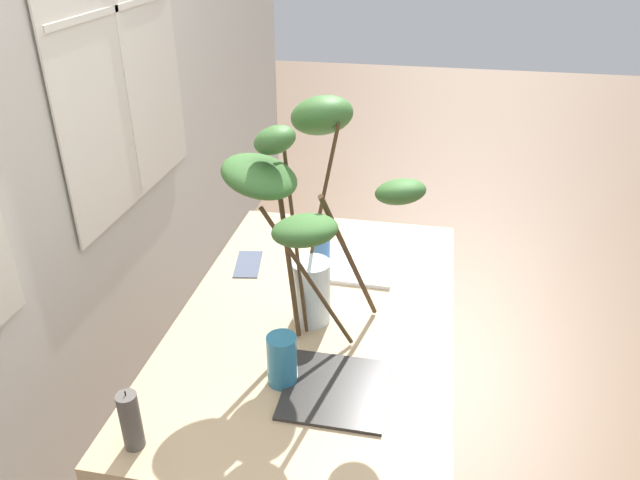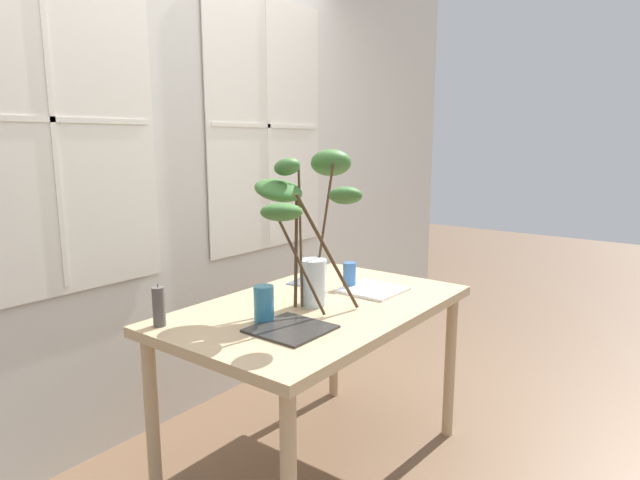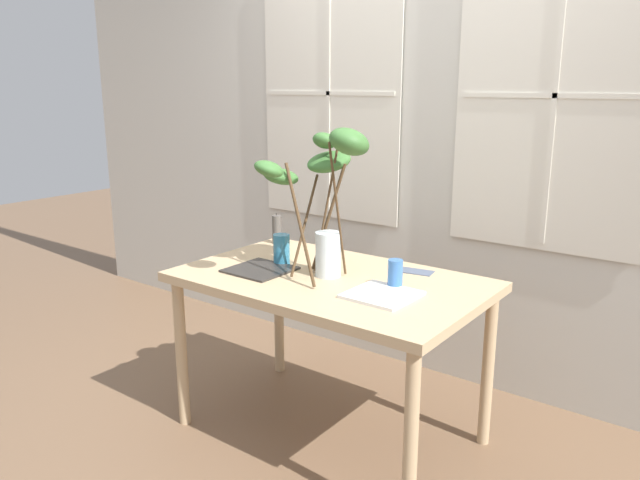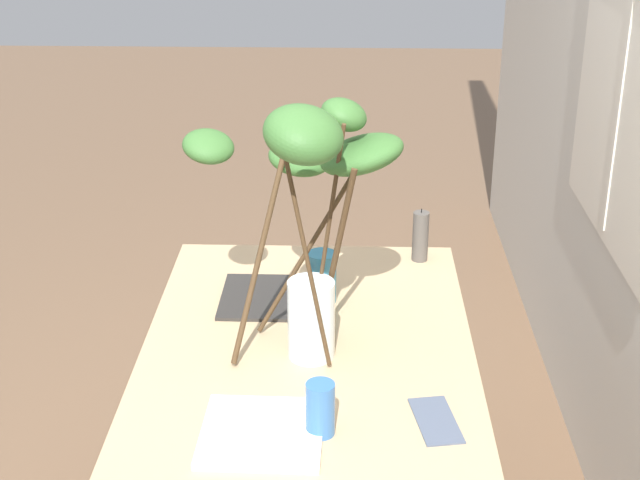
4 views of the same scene
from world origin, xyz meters
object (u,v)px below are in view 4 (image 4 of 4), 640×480
object	(u,v)px
dining_table	(307,387)
vase_with_branches	(314,194)
drinking_glass_blue_left	(322,277)
drinking_glass_blue_right	(320,409)
plate_square_right	(262,432)
pillar_candle	(420,236)
plate_square_left	(270,297)

from	to	relation	value
dining_table	vase_with_branches	distance (m)	0.50
drinking_glass_blue_left	drinking_glass_blue_right	xyz separation A→B (m)	(0.62, 0.01, -0.01)
plate_square_right	drinking_glass_blue_left	bearing A→B (deg)	169.94
drinking_glass_blue_left	plate_square_right	world-z (taller)	drinking_glass_blue_left
drinking_glass_blue_left	plate_square_right	xyz separation A→B (m)	(0.63, -0.11, -0.07)
drinking_glass_blue_left	drinking_glass_blue_right	distance (m)	0.62
vase_with_branches	drinking_glass_blue_left	xyz separation A→B (m)	(-0.25, 0.01, -0.34)
drinking_glass_blue_left	pillar_candle	size ratio (longest dim) A/B	0.88
vase_with_branches	pillar_candle	world-z (taller)	vase_with_branches
dining_table	drinking_glass_blue_left	xyz separation A→B (m)	(-0.31, 0.03, 0.15)
plate_square_right	drinking_glass_blue_right	bearing A→B (deg)	95.75
vase_with_branches	plate_square_right	bearing A→B (deg)	-14.70
pillar_candle	dining_table	bearing A→B (deg)	-28.15
dining_table	drinking_glass_blue_left	world-z (taller)	drinking_glass_blue_left
plate_square_left	plate_square_right	size ratio (longest dim) A/B	1.03
drinking_glass_blue_left	pillar_candle	distance (m)	0.40
vase_with_branches	pillar_candle	bearing A→B (deg)	150.58
drinking_glass_blue_left	pillar_candle	xyz separation A→B (m)	(-0.28, 0.29, 0.00)
dining_table	pillar_candle	bearing A→B (deg)	151.85
plate_square_right	plate_square_left	bearing A→B (deg)	-177.03
dining_table	drinking_glass_blue_right	xyz separation A→B (m)	(0.31, 0.04, 0.14)
pillar_candle	vase_with_branches	bearing A→B (deg)	-29.42
vase_with_branches	drinking_glass_blue_left	size ratio (longest dim) A/B	4.80
drinking_glass_blue_left	plate_square_right	size ratio (longest dim) A/B	0.55
drinking_glass_blue_left	drinking_glass_blue_right	world-z (taller)	drinking_glass_blue_left
drinking_glass_blue_left	pillar_candle	bearing A→B (deg)	134.21
drinking_glass_blue_left	plate_square_right	distance (m)	0.64
vase_with_branches	drinking_glass_blue_left	distance (m)	0.42
vase_with_branches	drinking_glass_blue_right	xyz separation A→B (m)	(0.36, 0.03, -0.35)
vase_with_branches	plate_square_left	world-z (taller)	vase_with_branches
vase_with_branches	plate_square_left	distance (m)	0.50
drinking_glass_blue_right	plate_square_left	world-z (taller)	drinking_glass_blue_right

